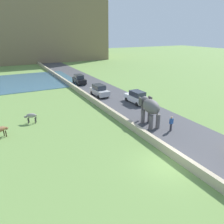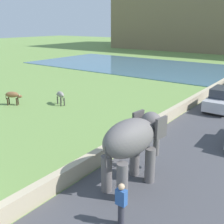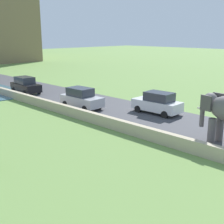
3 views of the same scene
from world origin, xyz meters
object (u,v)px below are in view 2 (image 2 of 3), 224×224
Objects in this scene: cow_grey at (60,95)px; cow_brown at (13,95)px; car_silver at (221,99)px; elephant at (133,141)px; person_beside_elephant at (121,204)px.

cow_grey is 1.05× the size of cow_brown.
car_silver is 2.87× the size of cow_grey.
cow_grey is (-11.32, 6.62, -1.20)m from elephant.
person_beside_elephant is 15.28m from car_silver.
cow_grey is 3.95m from cow_brown.
elephant reaches higher than cow_brown.
person_beside_elephant is 1.22× the size of cow_brown.
cow_grey and cow_brown have the same top height.
car_silver is 3.02× the size of cow_brown.
person_beside_elephant is at bearing -22.82° from cow_brown.
elephant is 2.52× the size of cow_grey.
elephant is 15.07m from cow_brown.
elephant is at bearing -16.18° from cow_brown.
person_beside_elephant reaches higher than cow_grey.
cow_grey is at bearing -150.80° from car_silver.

